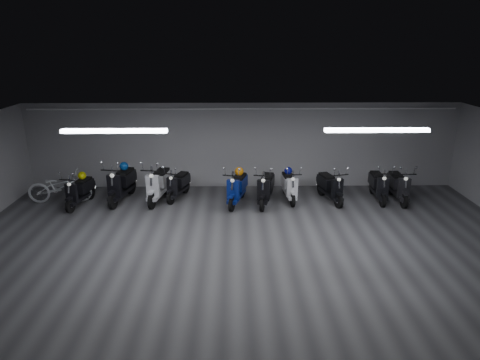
{
  "coord_description": "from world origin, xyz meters",
  "views": [
    {
      "loc": [
        -0.29,
        -8.57,
        4.73
      ],
      "look_at": [
        -0.12,
        2.5,
        1.05
      ],
      "focal_mm": 31.89,
      "sensor_mm": 36.0,
      "label": 1
    }
  ],
  "objects_px": {
    "scooter_0": "(79,186)",
    "helmet_2": "(239,171)",
    "scooter_1": "(121,178)",
    "scooter_2": "(158,179)",
    "scooter_6": "(289,181)",
    "scooter_3": "(178,180)",
    "helmet_3": "(288,171)",
    "scooter_9": "(399,181)",
    "helmet_0": "(124,166)",
    "scooter_7": "(331,182)",
    "scooter_8": "(379,181)",
    "scooter_4": "(237,183)",
    "bicycle": "(59,183)",
    "scooter_5": "(266,183)",
    "helmet_1": "(82,176)"
  },
  "relations": [
    {
      "from": "scooter_6",
      "to": "helmet_3",
      "type": "relative_size",
      "value": 6.76
    },
    {
      "from": "scooter_5",
      "to": "scooter_9",
      "type": "relative_size",
      "value": 1.03
    },
    {
      "from": "scooter_8",
      "to": "helmet_2",
      "type": "height_order",
      "value": "scooter_8"
    },
    {
      "from": "helmet_0",
      "to": "helmet_2",
      "type": "xyz_separation_m",
      "value": [
        3.52,
        -0.34,
        -0.08
      ]
    },
    {
      "from": "scooter_0",
      "to": "scooter_2",
      "type": "relative_size",
      "value": 0.85
    },
    {
      "from": "scooter_8",
      "to": "helmet_1",
      "type": "xyz_separation_m",
      "value": [
        -8.92,
        -0.1,
        0.24
      ]
    },
    {
      "from": "scooter_0",
      "to": "scooter_1",
      "type": "distance_m",
      "value": 1.22
    },
    {
      "from": "scooter_6",
      "to": "helmet_1",
      "type": "height_order",
      "value": "scooter_6"
    },
    {
      "from": "scooter_6",
      "to": "scooter_7",
      "type": "relative_size",
      "value": 0.97
    },
    {
      "from": "helmet_0",
      "to": "helmet_3",
      "type": "xyz_separation_m",
      "value": [
        5.03,
        -0.04,
        -0.15
      ]
    },
    {
      "from": "scooter_3",
      "to": "scooter_6",
      "type": "height_order",
      "value": "scooter_6"
    },
    {
      "from": "bicycle",
      "to": "scooter_7",
      "type": "bearing_deg",
      "value": -95.81
    },
    {
      "from": "scooter_0",
      "to": "helmet_2",
      "type": "distance_m",
      "value": 4.74
    },
    {
      "from": "scooter_3",
      "to": "helmet_3",
      "type": "distance_m",
      "value": 3.41
    },
    {
      "from": "scooter_3",
      "to": "helmet_3",
      "type": "xyz_separation_m",
      "value": [
        3.4,
        0.04,
        0.29
      ]
    },
    {
      "from": "scooter_6",
      "to": "scooter_9",
      "type": "bearing_deg",
      "value": -6.84
    },
    {
      "from": "scooter_3",
      "to": "scooter_9",
      "type": "height_order",
      "value": "scooter_9"
    },
    {
      "from": "scooter_2",
      "to": "scooter_5",
      "type": "xyz_separation_m",
      "value": [
        3.23,
        -0.31,
        -0.05
      ]
    },
    {
      "from": "scooter_7",
      "to": "scooter_9",
      "type": "bearing_deg",
      "value": -14.91
    },
    {
      "from": "scooter_0",
      "to": "scooter_4",
      "type": "distance_m",
      "value": 4.65
    },
    {
      "from": "scooter_8",
      "to": "bicycle",
      "type": "distance_m",
      "value": 9.67
    },
    {
      "from": "scooter_4",
      "to": "scooter_6",
      "type": "relative_size",
      "value": 1.09
    },
    {
      "from": "scooter_7",
      "to": "scooter_3",
      "type": "bearing_deg",
      "value": 161.07
    },
    {
      "from": "scooter_5",
      "to": "helmet_1",
      "type": "distance_m",
      "value": 5.47
    },
    {
      "from": "scooter_6",
      "to": "scooter_1",
      "type": "bearing_deg",
      "value": 175.49
    },
    {
      "from": "scooter_6",
      "to": "scooter_7",
      "type": "distance_m",
      "value": 1.24
    },
    {
      "from": "scooter_1",
      "to": "scooter_2",
      "type": "distance_m",
      "value": 1.12
    },
    {
      "from": "scooter_9",
      "to": "helmet_3",
      "type": "relative_size",
      "value": 7.13
    },
    {
      "from": "scooter_2",
      "to": "scooter_4",
      "type": "bearing_deg",
      "value": 2.83
    },
    {
      "from": "scooter_1",
      "to": "scooter_2",
      "type": "height_order",
      "value": "scooter_1"
    },
    {
      "from": "scooter_0",
      "to": "scooter_4",
      "type": "xyz_separation_m",
      "value": [
        4.65,
        0.07,
        0.06
      ]
    },
    {
      "from": "scooter_9",
      "to": "scooter_8",
      "type": "bearing_deg",
      "value": 173.28
    },
    {
      "from": "bicycle",
      "to": "scooter_9",
      "type": "bearing_deg",
      "value": -95.7
    },
    {
      "from": "helmet_0",
      "to": "bicycle",
      "type": "bearing_deg",
      "value": -170.1
    },
    {
      "from": "scooter_2",
      "to": "scooter_9",
      "type": "relative_size",
      "value": 1.11
    },
    {
      "from": "scooter_9",
      "to": "bicycle",
      "type": "xyz_separation_m",
      "value": [
        -10.25,
        0.08,
        -0.05
      ]
    },
    {
      "from": "scooter_5",
      "to": "bicycle",
      "type": "relative_size",
      "value": 0.97
    },
    {
      "from": "helmet_3",
      "to": "helmet_0",
      "type": "bearing_deg",
      "value": 179.5
    },
    {
      "from": "helmet_2",
      "to": "helmet_3",
      "type": "distance_m",
      "value": 1.54
    },
    {
      "from": "scooter_8",
      "to": "scooter_4",
      "type": "bearing_deg",
      "value": -174.0
    },
    {
      "from": "scooter_6",
      "to": "scooter_3",
      "type": "bearing_deg",
      "value": 172.34
    },
    {
      "from": "scooter_1",
      "to": "scooter_7",
      "type": "bearing_deg",
      "value": 8.98
    },
    {
      "from": "scooter_4",
      "to": "helmet_2",
      "type": "xyz_separation_m",
      "value": [
        0.07,
        0.24,
        0.29
      ]
    },
    {
      "from": "bicycle",
      "to": "scooter_4",
      "type": "bearing_deg",
      "value": -97.89
    },
    {
      "from": "scooter_1",
      "to": "scooter_5",
      "type": "bearing_deg",
      "value": 5.98
    },
    {
      "from": "scooter_3",
      "to": "helmet_1",
      "type": "relative_size",
      "value": 6.53
    },
    {
      "from": "scooter_7",
      "to": "scooter_8",
      "type": "distance_m",
      "value": 1.49
    },
    {
      "from": "helmet_1",
      "to": "helmet_2",
      "type": "relative_size",
      "value": 0.91
    },
    {
      "from": "scooter_3",
      "to": "helmet_2",
      "type": "bearing_deg",
      "value": 10.8
    },
    {
      "from": "scooter_1",
      "to": "scooter_4",
      "type": "relative_size",
      "value": 1.09
    }
  ]
}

